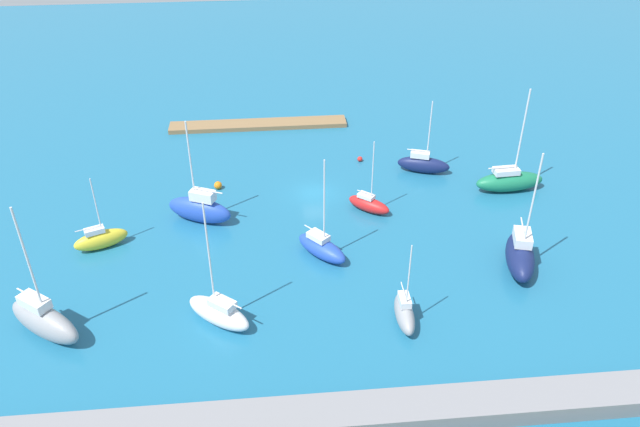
% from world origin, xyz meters
% --- Properties ---
extents(water, '(160.00, 160.00, 0.00)m').
position_xyz_m(water, '(0.00, 0.00, 0.00)').
color(water, '#1E668C').
rests_on(water, ground).
extents(pier_dock, '(22.79, 2.77, 0.56)m').
position_xyz_m(pier_dock, '(5.83, -17.29, 0.28)').
color(pier_dock, olive).
rests_on(pier_dock, ground).
extents(breakwater, '(74.74, 2.93, 1.39)m').
position_xyz_m(breakwater, '(0.00, 29.98, 0.69)').
color(breakwater, gray).
rests_on(breakwater, ground).
extents(sailboat_gray_center_basin, '(1.49, 4.64, 7.89)m').
position_xyz_m(sailboat_gray_center_basin, '(-5.46, 20.70, 1.01)').
color(sailboat_gray_center_basin, gray).
rests_on(sailboat_gray_center_basin, water).
extents(sailboat_blue_outer_mooring, '(5.18, 5.55, 10.23)m').
position_xyz_m(sailboat_blue_outer_mooring, '(0.31, 11.19, 0.98)').
color(sailboat_blue_outer_mooring, '#2347B2').
rests_on(sailboat_blue_outer_mooring, water).
extents(sailboat_navy_along_channel, '(4.12, 7.26, 11.82)m').
position_xyz_m(sailboat_navy_along_channel, '(-17.23, 14.56, 1.41)').
color(sailboat_navy_along_channel, '#141E4C').
rests_on(sailboat_navy_along_channel, water).
extents(sailboat_green_by_breakwater, '(7.59, 2.76, 11.61)m').
position_xyz_m(sailboat_green_by_breakwater, '(-20.97, 1.29, 1.19)').
color(sailboat_green_by_breakwater, '#19724C').
rests_on(sailboat_green_by_breakwater, water).
extents(sailboat_yellow_inner_mooring, '(5.15, 3.25, 7.44)m').
position_xyz_m(sailboat_yellow_inner_mooring, '(20.85, 7.95, 1.00)').
color(sailboat_yellow_inner_mooring, yellow).
rests_on(sailboat_yellow_inner_mooring, water).
extents(sailboat_red_off_beacon, '(4.61, 4.15, 8.00)m').
position_xyz_m(sailboat_red_off_beacon, '(-5.25, 3.97, 0.82)').
color(sailboat_red_off_beacon, red).
rests_on(sailboat_red_off_beacon, water).
extents(sailboat_white_far_north, '(5.94, 5.31, 11.35)m').
position_xyz_m(sailboat_white_far_north, '(9.37, 19.31, 1.10)').
color(sailboat_white_far_north, white).
rests_on(sailboat_white_far_north, water).
extents(sailboat_gray_lone_south, '(7.11, 6.06, 12.09)m').
position_xyz_m(sailboat_gray_lone_south, '(22.86, 19.43, 1.51)').
color(sailboat_gray_lone_south, gray).
rests_on(sailboat_gray_lone_south, water).
extents(sailboat_blue_far_south, '(7.00, 4.61, 10.90)m').
position_xyz_m(sailboat_blue_far_south, '(11.83, 4.24, 1.46)').
color(sailboat_blue_far_south, '#2347B2').
rests_on(sailboat_blue_far_south, water).
extents(sailboat_navy_west_end, '(6.09, 3.50, 8.67)m').
position_xyz_m(sailboat_navy_west_end, '(-12.65, -3.49, 1.06)').
color(sailboat_navy_west_end, '#141E4C').
rests_on(sailboat_navy_west_end, water).
extents(mooring_buoy_red, '(0.60, 0.60, 0.60)m').
position_xyz_m(mooring_buoy_red, '(-5.92, -6.70, 0.30)').
color(mooring_buoy_red, red).
rests_on(mooring_buoy_red, water).
extents(mooring_buoy_orange, '(0.86, 0.86, 0.86)m').
position_xyz_m(mooring_buoy_orange, '(10.38, -1.93, 0.43)').
color(mooring_buoy_orange, orange).
rests_on(mooring_buoy_orange, water).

